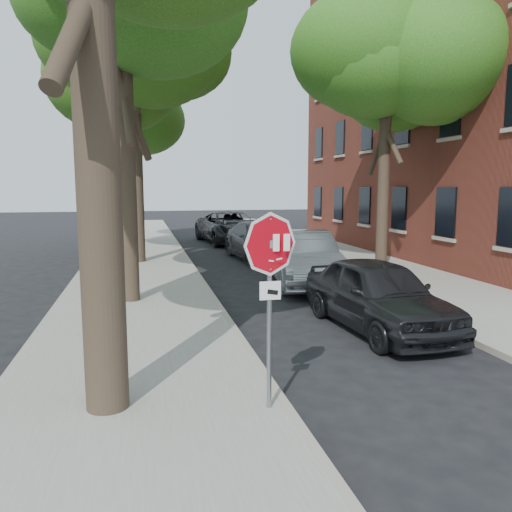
{
  "coord_description": "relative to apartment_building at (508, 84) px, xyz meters",
  "views": [
    {
      "loc": [
        -2.29,
        -6.13,
        3.04
      ],
      "look_at": [
        -0.68,
        0.84,
        2.05
      ],
      "focal_mm": 35.0,
      "sensor_mm": 36.0,
      "label": 1
    }
  ],
  "objects": [
    {
      "name": "car_c",
      "position": [
        -11.4,
        0.14,
        -6.86
      ],
      "size": [
        2.61,
        5.59,
        1.58
      ],
      "primitive_type": "imported",
      "rotation": [
        0.0,
        0.0,
        0.07
      ],
      "color": "#424146",
      "rests_on": "ground"
    },
    {
      "name": "tree_right",
      "position": [
        -8.02,
        -3.89,
        -0.44
      ],
      "size": [
        5.29,
        4.91,
        9.33
      ],
      "color": "black",
      "rests_on": "sidewalk_right"
    },
    {
      "name": "curb_right",
      "position": [
        -10.05,
        -2.0,
        -7.59
      ],
      "size": [
        0.12,
        55.0,
        0.13
      ],
      "primitive_type": "cube",
      "color": "#9E9384",
      "rests_on": "ground"
    },
    {
      "name": "car_b",
      "position": [
        -11.4,
        -5.43,
        -6.81
      ],
      "size": [
        2.46,
        5.29,
        1.68
      ],
      "primitive_type": "imported",
      "rotation": [
        0.0,
        0.0,
        -0.14
      ],
      "color": "#94959B",
      "rests_on": "ground"
    },
    {
      "name": "car_d",
      "position": [
        -11.53,
        6.71,
        -6.8
      ],
      "size": [
        3.48,
        6.42,
        1.71
      ],
      "primitive_type": "imported",
      "rotation": [
        0.0,
        0.0,
        0.11
      ],
      "color": "black",
      "rests_on": "ground"
    },
    {
      "name": "apartment_building",
      "position": [
        0.0,
        0.0,
        0.0
      ],
      "size": [
        12.2,
        20.2,
        15.3
      ],
      "color": "maroon",
      "rests_on": "ground"
    },
    {
      "name": "tree_mid_b",
      "position": [
        -16.42,
        0.12,
        0.34
      ],
      "size": [
        5.88,
        5.46,
        10.36
      ],
      "color": "black",
      "rests_on": "sidewalk_left"
    },
    {
      "name": "tree_far",
      "position": [
        -16.72,
        7.11,
        -0.44
      ],
      "size": [
        5.29,
        4.91,
        9.33
      ],
      "color": "black",
      "rests_on": "sidewalk_left"
    },
    {
      "name": "curb_left",
      "position": [
        -14.45,
        -2.0,
        -7.59
      ],
      "size": [
        0.12,
        55.0,
        0.13
      ],
      "primitive_type": "cube",
      "color": "#9E9384",
      "rests_on": "ground"
    },
    {
      "name": "sidewalk_left",
      "position": [
        -16.5,
        -2.0,
        -7.59
      ],
      "size": [
        4.0,
        55.0,
        0.12
      ],
      "primitive_type": "cube",
      "color": "gray",
      "rests_on": "ground"
    },
    {
      "name": "ground",
      "position": [
        -14.0,
        -14.0,
        -7.65
      ],
      "size": [
        120.0,
        120.0,
        0.0
      ],
      "primitive_type": "plane",
      "color": "black",
      "rests_on": "ground"
    },
    {
      "name": "car_a",
      "position": [
        -11.4,
        -10.54,
        -6.89
      ],
      "size": [
        2.11,
        4.62,
        1.54
      ],
      "primitive_type": "imported",
      "rotation": [
        0.0,
        0.0,
        0.07
      ],
      "color": "black",
      "rests_on": "ground"
    },
    {
      "name": "sidewalk_right",
      "position": [
        -8.0,
        -2.0,
        -7.59
      ],
      "size": [
        4.0,
        55.0,
        0.12
      ],
      "primitive_type": "cube",
      "color": "gray",
      "rests_on": "ground"
    },
    {
      "name": "stop_sign",
      "position": [
        -14.7,
        -14.03,
        -5.71
      ],
      "size": [
        0.76,
        0.34,
        2.61
      ],
      "color": "gray",
      "rests_on": "sidewalk_left"
    }
  ]
}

